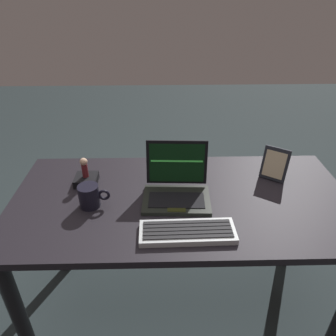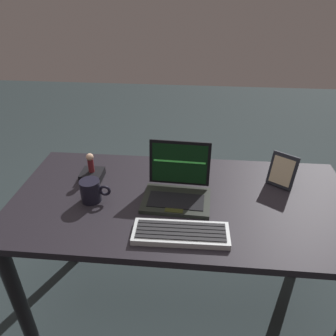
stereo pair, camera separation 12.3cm
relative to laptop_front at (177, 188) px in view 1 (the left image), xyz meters
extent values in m
plane|color=#252F31|center=(0.02, -0.01, -0.76)|extent=(8.00, 8.00, 0.00)
cube|color=black|center=(0.02, -0.01, -0.06)|extent=(1.42, 0.69, 0.03)
cylinder|color=black|center=(-0.63, -0.29, -0.42)|extent=(0.06, 0.06, 0.68)
cylinder|color=black|center=(-0.63, 0.28, -0.42)|extent=(0.06, 0.06, 0.68)
cylinder|color=black|center=(0.67, 0.28, -0.42)|extent=(0.06, 0.06, 0.68)
cube|color=black|center=(0.00, -0.03, -0.04)|extent=(0.28, 0.20, 0.02)
cube|color=black|center=(0.00, -0.05, -0.03)|extent=(0.23, 0.11, 0.00)
cube|color=black|center=(0.00, -0.11, -0.03)|extent=(0.07, 0.03, 0.00)
cube|color=black|center=(0.00, 0.07, 0.08)|extent=(0.26, 0.05, 0.19)
cube|color=black|center=(0.00, 0.07, 0.08)|extent=(0.23, 0.04, 0.17)
cube|color=#4CF259|center=(0.00, 0.07, 0.09)|extent=(0.22, 0.01, 0.01)
cube|color=#B7BDC0|center=(0.03, -0.23, -0.03)|extent=(0.34, 0.13, 0.02)
cube|color=black|center=(0.03, -0.27, -0.02)|extent=(0.31, 0.02, 0.00)
cube|color=black|center=(0.03, -0.25, -0.02)|extent=(0.31, 0.02, 0.00)
cube|color=black|center=(0.03, -0.23, -0.02)|extent=(0.31, 0.02, 0.00)
cube|color=black|center=(0.03, -0.21, -0.02)|extent=(0.31, 0.02, 0.00)
cube|color=black|center=(0.03, -0.19, -0.02)|extent=(0.31, 0.02, 0.00)
cube|color=black|center=(0.44, 0.13, 0.03)|extent=(0.12, 0.10, 0.15)
cube|color=#C7B690|center=(0.44, 0.12, 0.03)|extent=(0.09, 0.07, 0.12)
cube|color=black|center=(0.46, 0.15, -0.03)|extent=(0.02, 0.02, 0.03)
cube|color=black|center=(-0.39, 0.11, -0.03)|extent=(0.10, 0.10, 0.03)
cylinder|color=maroon|center=(-0.39, 0.11, 0.02)|extent=(0.03, 0.03, 0.06)
sphere|color=tan|center=(-0.39, 0.11, 0.07)|extent=(0.03, 0.03, 0.03)
cylinder|color=black|center=(-0.35, -0.05, 0.00)|extent=(0.08, 0.08, 0.09)
torus|color=black|center=(-0.29, -0.05, 0.01)|extent=(0.05, 0.01, 0.05)
camera|label=1|loc=(-0.06, -1.08, 0.75)|focal=34.26mm
camera|label=2|loc=(0.06, -1.08, 0.75)|focal=34.26mm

